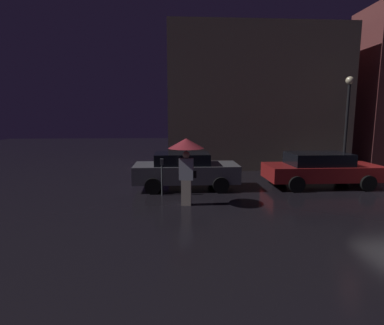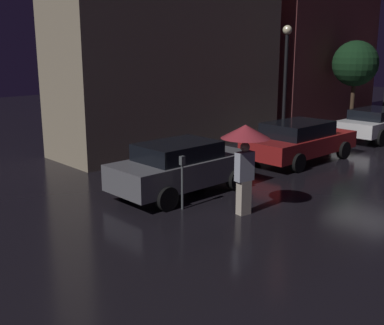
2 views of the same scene
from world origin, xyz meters
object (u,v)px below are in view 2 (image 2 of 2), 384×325
parked_car_grey (181,166)px  parked_car_white (377,123)px  pedestrian_with_umbrella (245,143)px  street_lamp_near (286,67)px  parked_car_red (299,140)px  parking_meter (182,177)px

parked_car_grey → parked_car_white: (11.51, 0.06, -0.02)m
parked_car_white → pedestrian_with_umbrella: bearing=-168.8°
pedestrian_with_umbrella → parked_car_white: bearing=-160.0°
parked_car_grey → street_lamp_near: street_lamp_near is taller
parked_car_red → parked_car_white: bearing=0.5°
parked_car_grey → street_lamp_near: size_ratio=0.86×
parked_car_grey → parked_car_red: size_ratio=0.90×
pedestrian_with_umbrella → street_lamp_near: bearing=-140.9°
parking_meter → street_lamp_near: street_lamp_near is taller
parked_car_grey → parking_meter: size_ratio=3.04×
parking_meter → parked_car_red: bearing=9.1°
street_lamp_near → parking_meter: bearing=-158.4°
parked_car_red → street_lamp_near: street_lamp_near is taller
parked_car_grey → pedestrian_with_umbrella: 2.52m
parked_car_red → parking_meter: size_ratio=3.36×
parked_car_red → parked_car_grey: bearing=-179.9°
parked_car_grey → parked_car_red: 5.61m
parked_car_grey → parked_car_red: (5.61, 0.01, -0.02)m
parked_car_white → pedestrian_with_umbrella: (-11.57, -2.37, 1.03)m
parking_meter → street_lamp_near: bearing=21.6°
pedestrian_with_umbrella → parked_car_red: bearing=-149.3°
parked_car_grey → street_lamp_near: bearing=17.2°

